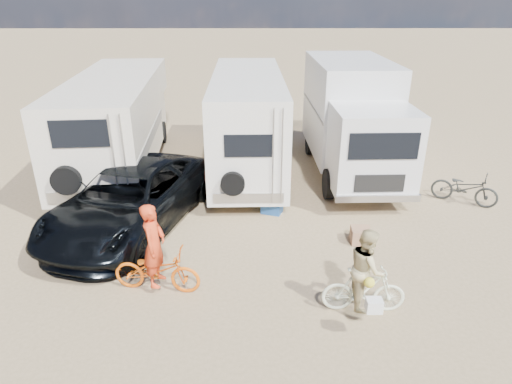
{
  "coord_description": "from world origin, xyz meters",
  "views": [
    {
      "loc": [
        0.12,
        -8.01,
        5.83
      ],
      "look_at": [
        0.17,
        1.97,
        1.3
      ],
      "focal_mm": 31.38,
      "sensor_mm": 36.0,
      "label": 1
    }
  ],
  "objects_px": {
    "rider_man": "(155,253)",
    "bike_parked": "(465,188)",
    "crate": "(361,235)",
    "rv_main": "(248,124)",
    "cooler": "(272,205)",
    "box_truck": "(354,121)",
    "rider_woman": "(365,276)",
    "bike_man": "(157,270)",
    "bike_woman": "(364,290)",
    "rv_left": "(118,123)",
    "dark_suv": "(130,199)"
  },
  "relations": [
    {
      "from": "rider_man",
      "to": "bike_parked",
      "type": "xyz_separation_m",
      "value": [
        8.26,
        4.19,
        -0.42
      ]
    },
    {
      "from": "crate",
      "to": "rv_main",
      "type": "bearing_deg",
      "value": 119.57
    },
    {
      "from": "bike_parked",
      "to": "cooler",
      "type": "relative_size",
      "value": 3.35
    },
    {
      "from": "box_truck",
      "to": "bike_parked",
      "type": "height_order",
      "value": "box_truck"
    },
    {
      "from": "rider_woman",
      "to": "cooler",
      "type": "height_order",
      "value": "rider_woman"
    },
    {
      "from": "rider_man",
      "to": "bike_parked",
      "type": "distance_m",
      "value": 9.27
    },
    {
      "from": "bike_man",
      "to": "bike_parked",
      "type": "distance_m",
      "value": 9.26
    },
    {
      "from": "bike_woman",
      "to": "rv_main",
      "type": "bearing_deg",
      "value": 19.48
    },
    {
      "from": "bike_woman",
      "to": "rider_woman",
      "type": "bearing_deg",
      "value": -177.4
    },
    {
      "from": "rider_man",
      "to": "crate",
      "type": "height_order",
      "value": "rider_man"
    },
    {
      "from": "rv_left",
      "to": "rv_main",
      "type": "bearing_deg",
      "value": -8.83
    },
    {
      "from": "rider_woman",
      "to": "bike_parked",
      "type": "bearing_deg",
      "value": -37.26
    },
    {
      "from": "rider_man",
      "to": "rv_main",
      "type": "bearing_deg",
      "value": -6.55
    },
    {
      "from": "bike_woman",
      "to": "crate",
      "type": "distance_m",
      "value": 2.71
    },
    {
      "from": "bike_woman",
      "to": "rider_man",
      "type": "height_order",
      "value": "rider_man"
    },
    {
      "from": "bike_man",
      "to": "crate",
      "type": "distance_m",
      "value": 5.1
    },
    {
      "from": "rv_main",
      "to": "rider_woman",
      "type": "relative_size",
      "value": 4.67
    },
    {
      "from": "box_truck",
      "to": "cooler",
      "type": "height_order",
      "value": "box_truck"
    },
    {
      "from": "dark_suv",
      "to": "crate",
      "type": "distance_m",
      "value": 6.03
    },
    {
      "from": "rv_left",
      "to": "rider_woman",
      "type": "distance_m",
      "value": 10.63
    },
    {
      "from": "rv_left",
      "to": "crate",
      "type": "distance_m",
      "value": 9.3
    },
    {
      "from": "rv_main",
      "to": "bike_parked",
      "type": "distance_m",
      "value": 7.13
    },
    {
      "from": "bike_parked",
      "to": "crate",
      "type": "relative_size",
      "value": 3.88
    },
    {
      "from": "bike_woman",
      "to": "bike_parked",
      "type": "bearing_deg",
      "value": -37.26
    },
    {
      "from": "box_truck",
      "to": "bike_woman",
      "type": "xyz_separation_m",
      "value": [
        -1.18,
        -7.31,
        -1.36
      ]
    },
    {
      "from": "bike_man",
      "to": "bike_parked",
      "type": "relative_size",
      "value": 0.99
    },
    {
      "from": "bike_man",
      "to": "rv_main",
      "type": "bearing_deg",
      "value": -6.55
    },
    {
      "from": "rv_left",
      "to": "cooler",
      "type": "bearing_deg",
      "value": -40.31
    },
    {
      "from": "box_truck",
      "to": "cooler",
      "type": "xyz_separation_m",
      "value": [
        -2.8,
        -3.01,
        -1.63
      ]
    },
    {
      "from": "dark_suv",
      "to": "cooler",
      "type": "bearing_deg",
      "value": 27.76
    },
    {
      "from": "bike_man",
      "to": "bike_parked",
      "type": "xyz_separation_m",
      "value": [
        8.26,
        4.19,
        0.0
      ]
    },
    {
      "from": "box_truck",
      "to": "crate",
      "type": "xyz_separation_m",
      "value": [
        -0.63,
        -4.67,
        -1.66
      ]
    },
    {
      "from": "rv_main",
      "to": "box_truck",
      "type": "distance_m",
      "value": 3.56
    },
    {
      "from": "rv_left",
      "to": "cooler",
      "type": "height_order",
      "value": "rv_left"
    },
    {
      "from": "dark_suv",
      "to": "bike_woman",
      "type": "xyz_separation_m",
      "value": [
        5.39,
        -3.51,
        -0.32
      ]
    },
    {
      "from": "rider_woman",
      "to": "crate",
      "type": "bearing_deg",
      "value": -9.1
    },
    {
      "from": "bike_man",
      "to": "rider_woman",
      "type": "distance_m",
      "value": 4.24
    },
    {
      "from": "bike_man",
      "to": "bike_woman",
      "type": "bearing_deg",
      "value": -91.65
    },
    {
      "from": "dark_suv",
      "to": "bike_man",
      "type": "bearing_deg",
      "value": -50.49
    },
    {
      "from": "bike_man",
      "to": "cooler",
      "type": "relative_size",
      "value": 3.33
    },
    {
      "from": "bike_parked",
      "to": "bike_woman",
      "type": "bearing_deg",
      "value": 170.58
    },
    {
      "from": "crate",
      "to": "cooler",
      "type": "bearing_deg",
      "value": 142.54
    },
    {
      "from": "rider_man",
      "to": "cooler",
      "type": "height_order",
      "value": "rider_man"
    },
    {
      "from": "dark_suv",
      "to": "crate",
      "type": "bearing_deg",
      "value": 7.59
    },
    {
      "from": "bike_woman",
      "to": "crate",
      "type": "bearing_deg",
      "value": -9.1
    },
    {
      "from": "rv_left",
      "to": "rider_man",
      "type": "distance_m",
      "value": 7.87
    },
    {
      "from": "box_truck",
      "to": "bike_parked",
      "type": "xyz_separation_m",
      "value": [
        2.91,
        -2.41,
        -1.36
      ]
    },
    {
      "from": "rv_main",
      "to": "rider_man",
      "type": "relative_size",
      "value": 4.21
    },
    {
      "from": "dark_suv",
      "to": "bike_woman",
      "type": "height_order",
      "value": "dark_suv"
    },
    {
      "from": "bike_man",
      "to": "bike_woman",
      "type": "relative_size",
      "value": 1.13
    }
  ]
}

